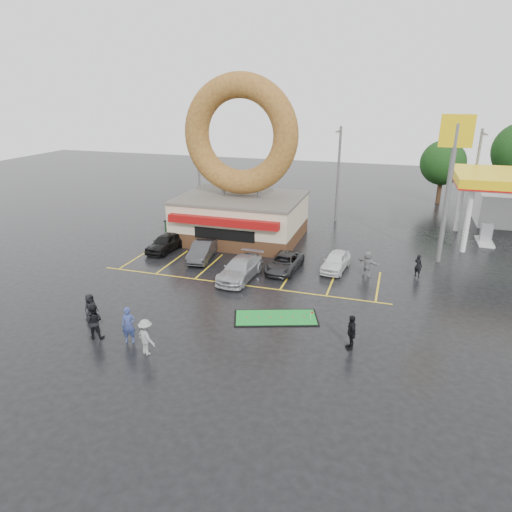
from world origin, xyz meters
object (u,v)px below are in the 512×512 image
(shell_sign, at_px, (452,162))
(car_silver, at_px, (240,269))
(putting_green, at_px, (276,318))
(car_black, at_px, (166,243))
(car_white, at_px, (336,261))
(person_blue, at_px, (129,325))
(dumpster, at_px, (177,228))
(streetlight_mid, at_px, (338,172))
(car_dgrey, at_px, (202,251))
(streetlight_left, at_px, (198,167))
(person_cameraman, at_px, (351,332))
(donut_shop, at_px, (241,187))
(streetlight_right, at_px, (475,177))
(car_grey, at_px, (284,263))

(shell_sign, distance_m, car_silver, 16.51)
(shell_sign, distance_m, putting_green, 17.14)
(car_black, height_order, car_white, car_black)
(person_blue, distance_m, dumpster, 18.18)
(car_black, bearing_deg, car_silver, -19.27)
(car_silver, distance_m, putting_green, 6.26)
(streetlight_mid, height_order, car_dgrey, streetlight_mid)
(streetlight_mid, xyz_separation_m, car_white, (1.88, -12.92, -4.14))
(streetlight_left, bearing_deg, person_blue, -73.68)
(streetlight_left, distance_m, person_blue, 26.39)
(streetlight_mid, bearing_deg, putting_green, -90.61)
(car_dgrey, relative_size, person_blue, 2.15)
(car_black, xyz_separation_m, car_silver, (7.53, -3.55, 0.00))
(streetlight_mid, height_order, dumpster, streetlight_mid)
(car_white, height_order, dumpster, dumpster)
(streetlight_left, bearing_deg, person_cameraman, -50.85)
(shell_sign, height_order, car_silver, shell_sign)
(car_white, bearing_deg, donut_shop, 157.58)
(car_white, bearing_deg, streetlight_mid, 105.11)
(streetlight_mid, xyz_separation_m, streetlight_right, (12.00, 1.00, 0.00))
(streetlight_left, relative_size, streetlight_right, 1.00)
(streetlight_mid, relative_size, car_silver, 1.86)
(streetlight_left, bearing_deg, car_dgrey, -65.15)
(streetlight_left, bearing_deg, car_white, -36.88)
(car_grey, bearing_deg, putting_green, -74.56)
(car_white, relative_size, putting_green, 0.74)
(car_silver, relative_size, dumpster, 2.69)
(streetlight_left, relative_size, car_silver, 1.86)
(streetlight_right, height_order, car_silver, streetlight_right)
(shell_sign, xyz_separation_m, streetlight_mid, (-9.00, 8.92, -2.60))
(donut_shop, height_order, car_white, donut_shop)
(car_dgrey, xyz_separation_m, person_blue, (1.40, -12.23, 0.28))
(streetlight_right, bearing_deg, shell_sign, -106.83)
(shell_sign, height_order, person_cameraman, shell_sign)
(streetlight_mid, height_order, car_grey, streetlight_mid)
(streetlight_mid, distance_m, dumpster, 16.00)
(car_white, height_order, putting_green, car_white)
(car_silver, bearing_deg, shell_sign, 34.09)
(streetlight_mid, relative_size, car_black, 2.20)
(shell_sign, xyz_separation_m, car_black, (-20.61, -4.00, -6.68))
(car_black, relative_size, person_blue, 2.13)
(car_dgrey, bearing_deg, person_blue, -91.18)
(car_white, bearing_deg, car_dgrey, -167.96)
(person_cameraman, xyz_separation_m, dumpster, (-16.77, 14.38, -0.26))
(car_black, xyz_separation_m, car_grey, (10.03, -1.23, -0.11))
(car_dgrey, bearing_deg, car_grey, -10.53)
(car_dgrey, distance_m, dumpster, 6.73)
(donut_shop, relative_size, car_grey, 3.21)
(streetlight_right, bearing_deg, car_grey, -131.88)
(streetlight_left, xyz_separation_m, dumpster, (1.36, -7.89, -4.13))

